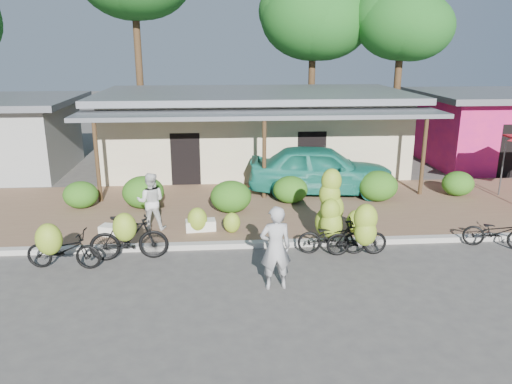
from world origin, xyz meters
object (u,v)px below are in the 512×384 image
sack_near (201,225)px  tree_center_right (310,15)px  bike_right (360,233)px  bike_center (331,221)px  sack_far (114,230)px  bike_far_left (61,248)px  vendor (275,248)px  bike_left (128,237)px  tree_near_right (398,21)px  bystander (151,201)px  teal_van (321,169)px  bike_far_right (496,232)px

sack_near → tree_center_right: bearing=68.2°
bike_right → bike_center: bearing=43.3°
sack_far → bike_far_left: bearing=-113.5°
vendor → tree_center_right: bearing=-108.0°
bike_right → vendor: size_ratio=0.83×
tree_center_right → bike_left: (-7.15, -15.28, -6.05)m
tree_near_right → bystander: (-10.83, -11.32, -5.39)m
bike_left → teal_van: (5.92, 5.21, 0.33)m
bike_left → bike_center: bike_center is taller
bike_far_right → vendor: size_ratio=0.92×
bike_center → teal_van: bike_center is taller
tree_near_right → bike_left: (-11.16, -13.28, -5.69)m
bike_far_right → vendor: bearing=127.9°
bike_left → bystander: bystander is taller
tree_near_right → bike_left: size_ratio=4.06×
tree_center_right → vendor: tree_center_right is taller
tree_near_right → bike_center: bearing=-114.7°
bystander → bike_center: bearing=163.3°
tree_center_right → bike_far_right: 16.59m
bike_far_left → teal_van: 9.34m
bike_far_left → teal_van: bearing=-45.5°
bike_left → bike_far_right: (9.66, 0.13, -0.22)m
sack_near → bike_far_right: bearing=-11.5°
bike_center → bike_far_right: 4.48m
tree_near_right → vendor: (-7.66, -15.00, -5.38)m
bike_right → tree_near_right: bearing=-22.4°
tree_near_right → bystander: bearing=-133.7°
bike_right → bystander: 5.93m
bike_center → bike_left: bearing=98.6°
tree_center_right → sack_far: tree_center_right is taller
bike_right → bike_left: bearing=86.2°
bystander → bike_left: bearing=82.3°
bike_center → teal_van: 4.94m
tree_near_right → sack_far: bearing=-135.2°
tree_near_right → sack_far: (-11.84, -11.76, -6.09)m
bike_far_left → bystander: size_ratio=1.14×
vendor → bystander: 4.85m
bike_far_right → bystander: 9.52m
tree_center_right → bike_center: (-1.95, -14.96, -5.91)m
bike_right → sack_far: size_ratio=2.13×
bike_right → teal_van: 5.52m
bike_left → sack_far: size_ratio=2.65×
tree_near_right → teal_van: size_ratio=1.58×
bike_right → bystander: size_ratio=0.96×
sack_far → bike_far_right: bearing=-7.7°
bike_left → bike_right: 5.81m
vendor → bike_right: bearing=-154.3°
teal_van → sack_near: bearing=137.1°
bike_center → bystander: size_ratio=1.29×
sack_near → vendor: (1.77, -3.45, 0.69)m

